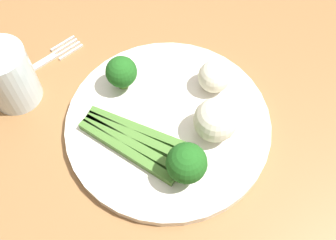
{
  "coord_description": "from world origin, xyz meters",
  "views": [
    {
      "loc": [
        0.24,
        -0.29,
        1.28
      ],
      "look_at": [
        0.06,
        -0.05,
        0.77
      ],
      "focal_mm": 44.61,
      "sensor_mm": 36.0,
      "label": 1
    }
  ],
  "objects_px": {
    "broccoli_front": "(121,72)",
    "fork": "(37,66)",
    "asparagus_bundle": "(134,141)",
    "cauliflower_left": "(214,77)",
    "cauliflower_edge": "(216,120)",
    "water_glass": "(8,76)",
    "dining_table": "(158,116)",
    "plate": "(168,124)",
    "broccoli_right": "(187,163)"
  },
  "relations": [
    {
      "from": "plate",
      "to": "broccoli_front",
      "type": "relative_size",
      "value": 5.21
    },
    {
      "from": "plate",
      "to": "broccoli_front",
      "type": "xyz_separation_m",
      "value": [
        -0.09,
        0.01,
        0.04
      ]
    },
    {
      "from": "broccoli_front",
      "to": "cauliflower_left",
      "type": "height_order",
      "value": "broccoli_front"
    },
    {
      "from": "dining_table",
      "to": "cauliflower_left",
      "type": "distance_m",
      "value": 0.17
    },
    {
      "from": "water_glass",
      "to": "broccoli_front",
      "type": "bearing_deg",
      "value": 39.63
    },
    {
      "from": "dining_table",
      "to": "cauliflower_edge",
      "type": "xyz_separation_m",
      "value": [
        0.12,
        -0.03,
        0.15
      ]
    },
    {
      "from": "broccoli_front",
      "to": "fork",
      "type": "xyz_separation_m",
      "value": [
        -0.14,
        -0.05,
        -0.05
      ]
    },
    {
      "from": "broccoli_front",
      "to": "cauliflower_left",
      "type": "relative_size",
      "value": 1.18
    },
    {
      "from": "dining_table",
      "to": "broccoli_front",
      "type": "bearing_deg",
      "value": -124.42
    },
    {
      "from": "cauliflower_edge",
      "to": "broccoli_right",
      "type": "bearing_deg",
      "value": -84.69
    },
    {
      "from": "asparagus_bundle",
      "to": "broccoli_front",
      "type": "bearing_deg",
      "value": 130.64
    },
    {
      "from": "cauliflower_left",
      "to": "broccoli_right",
      "type": "bearing_deg",
      "value": -70.22
    },
    {
      "from": "plate",
      "to": "fork",
      "type": "height_order",
      "value": "plate"
    },
    {
      "from": "plate",
      "to": "cauliflower_edge",
      "type": "height_order",
      "value": "cauliflower_edge"
    },
    {
      "from": "fork",
      "to": "asparagus_bundle",
      "type": "bearing_deg",
      "value": -82.72
    },
    {
      "from": "broccoli_right",
      "to": "broccoli_front",
      "type": "height_order",
      "value": "broccoli_right"
    },
    {
      "from": "dining_table",
      "to": "broccoli_front",
      "type": "relative_size",
      "value": 20.62
    },
    {
      "from": "plate",
      "to": "broccoli_right",
      "type": "xyz_separation_m",
      "value": [
        0.07,
        -0.05,
        0.04
      ]
    },
    {
      "from": "broccoli_front",
      "to": "cauliflower_edge",
      "type": "height_order",
      "value": "cauliflower_edge"
    },
    {
      "from": "water_glass",
      "to": "plate",
      "type": "bearing_deg",
      "value": 23.06
    },
    {
      "from": "dining_table",
      "to": "plate",
      "type": "bearing_deg",
      "value": -40.95
    },
    {
      "from": "broccoli_front",
      "to": "cauliflower_edge",
      "type": "bearing_deg",
      "value": 5.89
    },
    {
      "from": "broccoli_right",
      "to": "cauliflower_edge",
      "type": "distance_m",
      "value": 0.08
    },
    {
      "from": "dining_table",
      "to": "broccoli_right",
      "type": "relative_size",
      "value": 17.9
    },
    {
      "from": "asparagus_bundle",
      "to": "fork",
      "type": "height_order",
      "value": "asparagus_bundle"
    },
    {
      "from": "fork",
      "to": "water_glass",
      "type": "distance_m",
      "value": 0.07
    },
    {
      "from": "asparagus_bundle",
      "to": "cauliflower_left",
      "type": "height_order",
      "value": "cauliflower_left"
    },
    {
      "from": "dining_table",
      "to": "water_glass",
      "type": "relative_size",
      "value": 11.96
    },
    {
      "from": "asparagus_bundle",
      "to": "broccoli_front",
      "type": "height_order",
      "value": "broccoli_front"
    },
    {
      "from": "broccoli_right",
      "to": "cauliflower_left",
      "type": "relative_size",
      "value": 1.36
    },
    {
      "from": "fork",
      "to": "water_glass",
      "type": "bearing_deg",
      "value": -151.04
    },
    {
      "from": "asparagus_bundle",
      "to": "fork",
      "type": "distance_m",
      "value": 0.22
    },
    {
      "from": "broccoli_front",
      "to": "fork",
      "type": "bearing_deg",
      "value": -161.31
    },
    {
      "from": "cauliflower_left",
      "to": "fork",
      "type": "relative_size",
      "value": 0.29
    },
    {
      "from": "dining_table",
      "to": "cauliflower_left",
      "type": "bearing_deg",
      "value": 24.56
    },
    {
      "from": "dining_table",
      "to": "broccoli_right",
      "type": "xyz_separation_m",
      "value": [
        0.13,
        -0.11,
        0.16
      ]
    },
    {
      "from": "asparagus_bundle",
      "to": "cauliflower_edge",
      "type": "height_order",
      "value": "cauliflower_edge"
    },
    {
      "from": "broccoli_right",
      "to": "broccoli_front",
      "type": "xyz_separation_m",
      "value": [
        -0.16,
        0.06,
        -0.0
      ]
    },
    {
      "from": "plate",
      "to": "fork",
      "type": "relative_size",
      "value": 1.78
    },
    {
      "from": "fork",
      "to": "broccoli_front",
      "type": "bearing_deg",
      "value": -59.08
    },
    {
      "from": "dining_table",
      "to": "fork",
      "type": "bearing_deg",
      "value": -151.93
    },
    {
      "from": "cauliflower_edge",
      "to": "water_glass",
      "type": "relative_size",
      "value": 0.62
    },
    {
      "from": "broccoli_front",
      "to": "water_glass",
      "type": "bearing_deg",
      "value": -140.37
    },
    {
      "from": "asparagus_bundle",
      "to": "cauliflower_left",
      "type": "distance_m",
      "value": 0.15
    },
    {
      "from": "broccoli_front",
      "to": "water_glass",
      "type": "xyz_separation_m",
      "value": [
        -0.12,
        -0.1,
        0.0
      ]
    },
    {
      "from": "asparagus_bundle",
      "to": "cauliflower_left",
      "type": "relative_size",
      "value": 3.37
    },
    {
      "from": "cauliflower_edge",
      "to": "fork",
      "type": "xyz_separation_m",
      "value": [
        -0.29,
        -0.06,
        -0.04
      ]
    },
    {
      "from": "broccoli_front",
      "to": "cauliflower_edge",
      "type": "relative_size",
      "value": 0.93
    },
    {
      "from": "plate",
      "to": "asparagus_bundle",
      "type": "bearing_deg",
      "value": -107.65
    },
    {
      "from": "asparagus_bundle",
      "to": "broccoli_right",
      "type": "xyz_separation_m",
      "value": [
        0.09,
        0.0,
        0.03
      ]
    }
  ]
}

